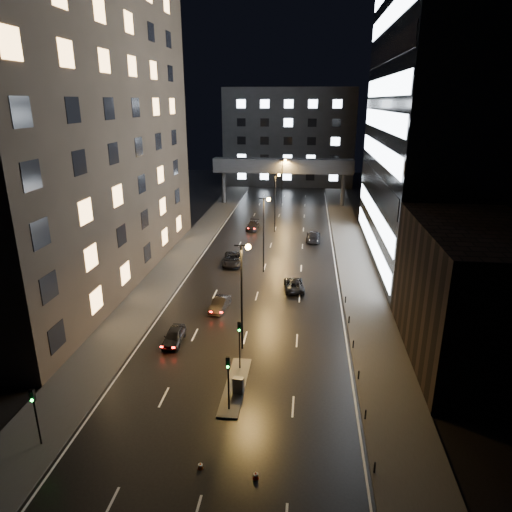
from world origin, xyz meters
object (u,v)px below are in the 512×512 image
(car_toward_b, at_px, (313,236))
(utility_cabinet, at_px, (238,386))
(car_toward_a, at_px, (294,284))
(car_away_c, at_px, (232,259))
(car_away_a, at_px, (174,336))
(car_away_b, at_px, (220,304))
(car_away_d, at_px, (253,226))

(car_toward_b, xyz_separation_m, utility_cabinet, (-5.97, -42.30, 0.03))
(car_toward_a, xyz_separation_m, utility_cabinet, (-3.57, -21.50, 0.16))
(car_away_c, height_order, utility_cabinet, same)
(car_away_c, distance_m, car_toward_a, 12.01)
(utility_cabinet, bearing_deg, car_away_a, 142.15)
(car_away_a, height_order, car_away_b, car_away_a)
(car_away_b, bearing_deg, car_away_a, -103.84)
(car_away_a, relative_size, car_away_c, 0.75)
(car_toward_a, xyz_separation_m, car_toward_b, (2.40, 20.80, 0.13))
(car_away_b, relative_size, car_away_d, 0.85)
(car_away_b, distance_m, car_away_c, 14.73)
(car_away_c, bearing_deg, car_toward_a, -46.34)
(car_away_a, xyz_separation_m, car_away_d, (2.56, 40.75, -0.00))
(car_toward_a, relative_size, car_toward_b, 0.87)
(car_away_a, distance_m, car_away_b, 8.13)
(car_away_c, relative_size, utility_cabinet, 3.99)
(car_away_d, relative_size, utility_cabinet, 3.52)
(car_away_c, distance_m, car_away_d, 18.49)
(car_toward_a, bearing_deg, car_toward_b, -103.18)
(car_away_b, bearing_deg, car_away_d, 98.06)
(car_away_b, distance_m, car_away_d, 33.17)
(car_toward_a, bearing_deg, car_away_d, -79.29)
(car_away_b, xyz_separation_m, car_toward_b, (10.28, 27.42, 0.13))
(car_away_a, bearing_deg, utility_cabinet, -47.10)
(car_away_d, bearing_deg, car_toward_b, -25.94)
(car_away_a, xyz_separation_m, utility_cabinet, (7.25, -7.30, 0.14))
(car_away_a, relative_size, utility_cabinet, 3.00)
(car_away_d, bearing_deg, utility_cabinet, -82.02)
(car_toward_b, bearing_deg, car_away_a, 71.54)
(car_away_d, bearing_deg, car_away_a, -91.20)
(utility_cabinet, bearing_deg, car_away_d, 102.91)
(car_away_a, distance_m, car_toward_b, 37.41)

